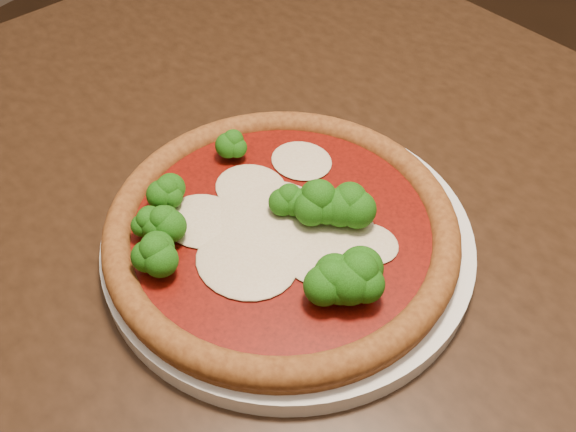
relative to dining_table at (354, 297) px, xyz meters
The scene contains 3 objects.
dining_table is the anchor object (origin of this frame).
plate 0.13m from the dining_table, 130.50° to the right, with size 0.33×0.33×0.02m, color silver.
pizza 0.16m from the dining_table, 126.29° to the right, with size 0.30×0.30×0.06m.
Camera 1 is at (0.09, -0.57, 1.19)m, focal length 40.00 mm.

